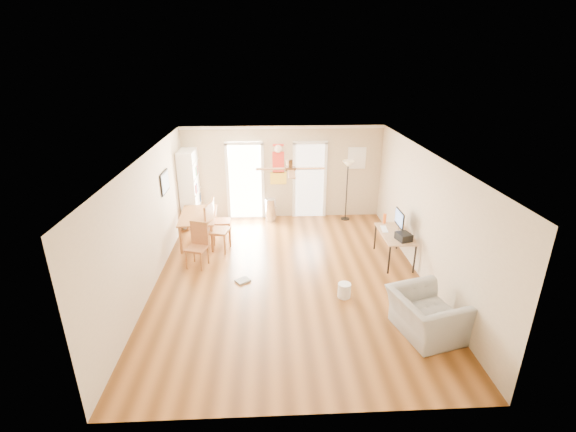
{
  "coord_description": "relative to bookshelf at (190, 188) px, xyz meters",
  "views": [
    {
      "loc": [
        -0.4,
        -7.4,
        4.33
      ],
      "look_at": [
        0.0,
        0.6,
        1.15
      ],
      "focal_mm": 25.19,
      "sensor_mm": 36.0,
      "label": 1
    }
  ],
  "objects": [
    {
      "name": "torchiere_lamp",
      "position": [
        4.29,
        0.06,
        -0.18
      ],
      "size": [
        0.39,
        0.39,
        1.69
      ],
      "primitive_type": null,
      "rotation": [
        0.0,
        0.0,
        -0.28
      ],
      "color": "black",
      "rests_on": "floor"
    },
    {
      "name": "trash_can",
      "position": [
        2.17,
        0.05,
        -0.7
      ],
      "size": [
        0.32,
        0.32,
        0.65
      ],
      "primitive_type": "cylinder",
      "rotation": [
        0.0,
        0.0,
        -0.08
      ],
      "color": "silver",
      "rests_on": "floor"
    },
    {
      "name": "keyboard",
      "position": [
        4.73,
        -2.24,
        -0.34
      ],
      "size": [
        0.17,
        0.4,
        0.01
      ],
      "primitive_type": "cube",
      "rotation": [
        0.0,
        0.0,
        -0.12
      ],
      "color": "white",
      "rests_on": "computer_desk"
    },
    {
      "name": "ac_grille",
      "position": [
        4.58,
        0.35,
        0.68
      ],
      "size": [
        0.5,
        0.04,
        0.6
      ],
      "primitive_type": "cube",
      "color": "white",
      "rests_on": "wall_back"
    },
    {
      "name": "wall_decal",
      "position": [
        2.4,
        0.36,
        0.53
      ],
      "size": [
        0.46,
        0.03,
        1.1
      ],
      "primitive_type": "cube",
      "color": "red",
      "rests_on": "wall_back"
    },
    {
      "name": "kitchen_doorway",
      "position": [
        1.48,
        0.37,
        0.03
      ],
      "size": [
        0.9,
        0.1,
        2.1
      ],
      "primitive_type": null,
      "color": "white",
      "rests_on": "wall_back"
    },
    {
      "name": "wall_front",
      "position": [
        2.53,
        -6.62,
        0.28
      ],
      "size": [
        5.5,
        0.04,
        2.6
      ],
      "primitive_type": null,
      "color": "beige",
      "rests_on": "floor"
    },
    {
      "name": "computer_desk",
      "position": [
        4.91,
        -2.47,
        -0.69
      ],
      "size": [
        0.63,
        1.25,
        0.67
      ],
      "primitive_type": null,
      "color": "tan",
      "rests_on": "floor"
    },
    {
      "name": "dining_chair_right_b",
      "position": [
        0.93,
        -1.74,
        -0.46
      ],
      "size": [
        0.56,
        0.56,
        1.14
      ],
      "primitive_type": null,
      "rotation": [
        0.0,
        0.0,
        1.35
      ],
      "color": "#A87036",
      "rests_on": "floor"
    },
    {
      "name": "printer",
      "position": [
        4.98,
        -2.83,
        -0.27
      ],
      "size": [
        0.34,
        0.37,
        0.16
      ],
      "primitive_type": "cube",
      "rotation": [
        0.0,
        0.0,
        0.27
      ],
      "color": "black",
      "rests_on": "computer_desk"
    },
    {
      "name": "crown_molding",
      "position": [
        2.53,
        -3.12,
        1.54
      ],
      "size": [
        5.5,
        7.0,
        0.08
      ],
      "primitive_type": null,
      "color": "white",
      "rests_on": "wall_back"
    },
    {
      "name": "wastebasket_a",
      "position": [
        3.54,
        -3.91,
        -0.88
      ],
      "size": [
        0.31,
        0.31,
        0.29
      ],
      "primitive_type": "cylinder",
      "rotation": [
        0.0,
        0.0,
        0.28
      ],
      "color": "white",
      "rests_on": "floor"
    },
    {
      "name": "ceiling_fan",
      "position": [
        2.53,
        -3.42,
        1.41
      ],
      "size": [
        1.24,
        1.24,
        0.2
      ],
      "primitive_type": null,
      "color": "#593819",
      "rests_on": "ceiling"
    },
    {
      "name": "dining_chair_near",
      "position": [
        0.53,
        -2.53,
        -0.53
      ],
      "size": [
        0.51,
        0.51,
        0.99
      ],
      "primitive_type": null,
      "rotation": [
        0.0,
        0.0,
        -0.31
      ],
      "color": "#A46235",
      "rests_on": "floor"
    },
    {
      "name": "floor",
      "position": [
        2.53,
        -3.12,
        -1.02
      ],
      "size": [
        7.0,
        7.0,
        0.0
      ],
      "primitive_type": "plane",
      "color": "brown",
      "rests_on": "ground"
    },
    {
      "name": "ceiling",
      "position": [
        2.53,
        -3.12,
        1.58
      ],
      "size": [
        5.5,
        7.0,
        0.0
      ],
      "primitive_type": null,
      "color": "silver",
      "rests_on": "floor"
    },
    {
      "name": "wall_right",
      "position": [
        5.28,
        -3.12,
        0.28
      ],
      "size": [
        0.04,
        7.0,
        2.6
      ],
      "primitive_type": null,
      "color": "beige",
      "rests_on": "floor"
    },
    {
      "name": "dining_table",
      "position": [
        0.38,
        -1.2,
        -0.67
      ],
      "size": [
        0.93,
        1.46,
        0.71
      ],
      "primitive_type": null,
      "rotation": [
        0.0,
        0.0,
        0.06
      ],
      "color": "#945F30",
      "rests_on": "floor"
    },
    {
      "name": "wall_left",
      "position": [
        -0.22,
        -3.12,
        0.28
      ],
      "size": [
        0.04,
        7.0,
        2.6
      ],
      "primitive_type": null,
      "color": "beige",
      "rests_on": "floor"
    },
    {
      "name": "imac",
      "position": [
        5.0,
        -2.41,
        -0.1
      ],
      "size": [
        0.14,
        0.55,
        0.51
      ],
      "primitive_type": null,
      "rotation": [
        0.0,
        0.0,
        0.12
      ],
      "color": "black",
      "rests_on": "computer_desk"
    },
    {
      "name": "armchair",
      "position": [
        4.68,
        -5.06,
        -0.66
      ],
      "size": [
        1.24,
        1.34,
        0.73
      ],
      "primitive_type": "imported",
      "rotation": [
        0.0,
        0.0,
        1.83
      ],
      "color": "#969792",
      "rests_on": "floor"
    },
    {
      "name": "bookshelf",
      "position": [
        0.0,
        0.0,
        0.0
      ],
      "size": [
        0.63,
        0.99,
        2.05
      ],
      "primitive_type": null,
      "rotation": [
        0.0,
        0.0,
        -0.26
      ],
      "color": "white",
      "rests_on": "floor"
    },
    {
      "name": "bathroom_doorway",
      "position": [
        3.28,
        0.37,
        0.03
      ],
      "size": [
        0.8,
        0.1,
        2.1
      ],
      "primitive_type": null,
      "color": "white",
      "rests_on": "wall_back"
    },
    {
      "name": "dining_chair_right_a",
      "position": [
        0.93,
        -1.07,
        -0.5
      ],
      "size": [
        0.45,
        0.45,
        1.04
      ],
      "primitive_type": null,
      "rotation": [
        0.0,
        0.0,
        1.62
      ],
      "color": "#AA6237",
      "rests_on": "floor"
    },
    {
      "name": "floor_cloth",
      "position": [
        1.55,
        -3.24,
        -1.0
      ],
      "size": [
        0.35,
        0.34,
        0.04
      ],
      "primitive_type": "cube",
      "rotation": [
        0.0,
        0.0,
        0.64
      ],
      "color": "#979893",
      "rests_on": "floor"
    },
    {
      "name": "orange_bottle",
      "position": [
        4.83,
        -1.88,
        -0.24
      ],
      "size": [
        0.08,
        0.08,
        0.23
      ],
      "primitive_type": "cylinder",
      "rotation": [
        0.0,
        0.0,
        -0.07
      ],
      "color": "orange",
      "rests_on": "computer_desk"
    },
    {
      "name": "framed_poster",
      "position": [
        -0.2,
        -1.72,
        0.68
      ],
      "size": [
        0.04,
        0.66,
        0.48
      ],
      "primitive_type": "cube",
      "color": "black",
      "rests_on": "wall_left"
    },
    {
      "name": "wall_back",
      "position": [
        2.53,
        0.38,
        0.28
      ],
      "size": [
        5.5,
        0.04,
        2.6
      ],
      "primitive_type": null,
      "color": "beige",
      "rests_on": "floor"
    }
  ]
}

